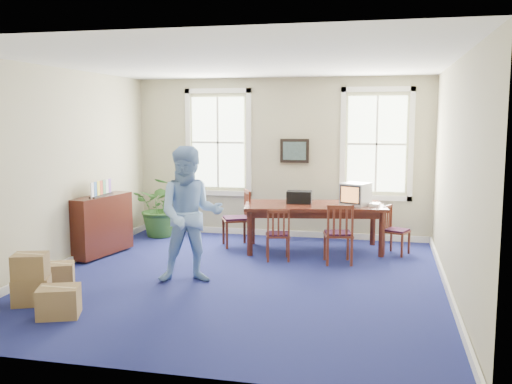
% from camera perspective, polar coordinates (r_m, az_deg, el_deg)
% --- Properties ---
extents(floor, '(6.50, 6.50, 0.00)m').
position_cam_1_polar(floor, '(8.68, -1.54, -8.70)').
color(floor, navy).
rests_on(floor, ground).
extents(ceiling, '(6.50, 6.50, 0.00)m').
position_cam_1_polar(ceiling, '(8.37, -1.62, 12.83)').
color(ceiling, white).
rests_on(ceiling, ground).
extents(wall_back, '(6.50, 0.00, 6.50)m').
position_cam_1_polar(wall_back, '(11.54, 2.44, 3.43)').
color(wall_back, '#B2AB89').
rests_on(wall_back, ground).
extents(wall_front, '(6.50, 0.00, 6.50)m').
position_cam_1_polar(wall_front, '(5.32, -10.33, -1.55)').
color(wall_front, '#B2AB89').
rests_on(wall_front, ground).
extents(wall_left, '(0.00, 6.50, 6.50)m').
position_cam_1_polar(wall_left, '(9.57, -19.26, 2.16)').
color(wall_left, '#B2AB89').
rests_on(wall_left, ground).
extents(wall_right, '(0.00, 6.50, 6.50)m').
position_cam_1_polar(wall_right, '(8.17, 19.26, 1.30)').
color(wall_right, '#B2AB89').
rests_on(wall_right, ground).
extents(baseboard_back, '(6.00, 0.04, 0.12)m').
position_cam_1_polar(baseboard_back, '(11.73, 2.37, -4.11)').
color(baseboard_back, white).
rests_on(baseboard_back, ground).
extents(baseboard_left, '(0.04, 6.50, 0.12)m').
position_cam_1_polar(baseboard_left, '(9.81, -18.72, -6.83)').
color(baseboard_left, white).
rests_on(baseboard_left, ground).
extents(baseboard_right, '(0.04, 6.50, 0.12)m').
position_cam_1_polar(baseboard_right, '(8.46, 18.60, -9.12)').
color(baseboard_right, white).
rests_on(baseboard_right, ground).
extents(window_left, '(1.40, 0.12, 2.20)m').
position_cam_1_polar(window_left, '(11.81, -3.80, 4.97)').
color(window_left, white).
rests_on(window_left, ground).
extents(window_right, '(1.40, 0.12, 2.20)m').
position_cam_1_polar(window_right, '(11.32, 11.97, 4.71)').
color(window_right, white).
rests_on(window_right, ground).
extents(wall_picture, '(0.58, 0.06, 0.48)m').
position_cam_1_polar(wall_picture, '(11.43, 3.89, 4.13)').
color(wall_picture, black).
rests_on(wall_picture, ground).
extents(conference_table, '(2.66, 1.57, 0.85)m').
position_cam_1_polar(conference_table, '(10.47, 5.80, -3.52)').
color(conference_table, '#441910').
rests_on(conference_table, ground).
extents(crt_tv, '(0.60, 0.62, 0.40)m').
position_cam_1_polar(crt_tv, '(10.37, 9.93, -0.20)').
color(crt_tv, '#B7B7BC').
rests_on(crt_tv, conference_table).
extents(game_console, '(0.20, 0.24, 0.05)m').
position_cam_1_polar(game_console, '(10.32, 11.78, -1.25)').
color(game_console, white).
rests_on(game_console, conference_table).
extents(equipment_bag, '(0.47, 0.32, 0.22)m').
position_cam_1_polar(equipment_bag, '(10.48, 4.34, -0.51)').
color(equipment_bag, black).
rests_on(equipment_bag, conference_table).
extents(chair_near_left, '(0.49, 0.49, 0.89)m').
position_cam_1_polar(chair_near_left, '(9.72, 2.19, -4.22)').
color(chair_near_left, maroon).
rests_on(chair_near_left, ground).
extents(chair_near_right, '(0.54, 0.54, 1.01)m').
position_cam_1_polar(chair_near_right, '(9.58, 8.22, -4.11)').
color(chair_near_right, maroon).
rests_on(chair_near_right, ground).
extents(chair_end_left, '(0.63, 0.63, 1.06)m').
position_cam_1_polar(chair_end_left, '(10.73, -2.04, -2.65)').
color(chair_end_left, maroon).
rests_on(chair_end_left, ground).
extents(chair_end_right, '(0.51, 0.51, 0.86)m').
position_cam_1_polar(chair_end_right, '(10.40, 13.91, -3.74)').
color(chair_end_right, maroon).
rests_on(chair_end_right, ground).
extents(man, '(1.16, 1.02, 2.01)m').
position_cam_1_polar(man, '(8.39, -6.59, -2.28)').
color(man, '#87B0E9').
rests_on(man, ground).
extents(credenza, '(0.62, 1.35, 1.03)m').
position_cam_1_polar(credenza, '(10.37, -15.19, -3.36)').
color(credenza, '#441910').
rests_on(credenza, ground).
extents(brochure_rack, '(0.32, 0.64, 0.28)m').
position_cam_1_polar(brochure_rack, '(10.26, -15.22, 0.22)').
color(brochure_rack, '#99999E').
rests_on(brochure_rack, credenza).
extents(potted_plant, '(1.35, 1.26, 1.23)m').
position_cam_1_polar(potted_plant, '(11.74, -9.37, -1.44)').
color(potted_plant, '#2A5720').
rests_on(potted_plant, ground).
extents(cardboard_boxes, '(1.60, 1.60, 0.70)m').
position_cam_1_polar(cardboard_boxes, '(8.02, -20.18, -7.94)').
color(cardboard_boxes, '#957348').
rests_on(cardboard_boxes, ground).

